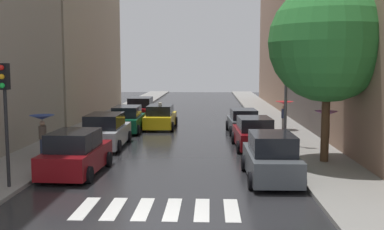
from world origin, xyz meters
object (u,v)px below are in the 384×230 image
at_px(parked_car_right_third, 243,122).
at_px(pedestrian_by_kerb, 284,108).
at_px(parked_car_left_third, 127,120).
at_px(parked_car_right_second, 254,134).
at_px(parked_car_left_fourth, 141,110).
at_px(pedestrian_foreground, 42,125).
at_px(lamp_post_right, 286,73).
at_px(parked_car_right_nearest, 271,158).
at_px(parked_car_left_nearest, 76,154).
at_px(pedestrian_near_tree, 326,123).
at_px(traffic_light_left_corner, 5,97).
at_px(parked_car_left_second, 106,132).
at_px(street_tree_right, 328,43).
at_px(taxi_midroad, 160,117).

xyz_separation_m(parked_car_right_third, pedestrian_by_kerb, (2.73, 0.73, 0.84)).
height_order(parked_car_left_third, parked_car_right_second, parked_car_left_third).
relative_size(parked_car_left_fourth, parked_car_right_second, 1.08).
height_order(pedestrian_foreground, lamp_post_right, lamp_post_right).
bearing_deg(pedestrian_foreground, parked_car_right_nearest, 28.84).
xyz_separation_m(parked_car_right_second, pedestrian_foreground, (-10.17, -2.92, 0.82)).
bearing_deg(parked_car_left_third, parked_car_left_nearest, 179.27).
relative_size(pedestrian_near_tree, traffic_light_left_corner, 0.49).
bearing_deg(pedestrian_by_kerb, pedestrian_near_tree, -157.00).
height_order(parked_car_left_second, lamp_post_right, lamp_post_right).
distance_m(pedestrian_by_kerb, street_tree_right, 10.47).
xyz_separation_m(parked_car_right_nearest, pedestrian_near_tree, (3.00, 3.81, 0.86)).
bearing_deg(taxi_midroad, traffic_light_left_corner, 167.68).
relative_size(pedestrian_near_tree, street_tree_right, 0.27).
bearing_deg(parked_car_left_nearest, parked_car_left_third, 2.15).
bearing_deg(parked_car_right_third, lamp_post_right, -162.82).
xyz_separation_m(parked_car_left_third, parked_car_left_fourth, (-0.07, 6.22, 0.05)).
xyz_separation_m(parked_car_right_third, taxi_midroad, (-5.55, 1.95, 0.03)).
relative_size(pedestrian_foreground, pedestrian_near_tree, 0.89).
xyz_separation_m(taxi_midroad, pedestrian_near_tree, (8.76, -9.96, 0.94)).
bearing_deg(pedestrian_foreground, lamp_post_right, 63.27).
bearing_deg(parked_car_left_fourth, parked_car_left_nearest, 179.42).
bearing_deg(lamp_post_right, traffic_light_left_corner, -141.75).
relative_size(taxi_midroad, pedestrian_by_kerb, 2.37).
bearing_deg(street_tree_right, parked_car_left_fourth, 124.10).
relative_size(parked_car_left_second, pedestrian_near_tree, 2.20).
distance_m(parked_car_left_fourth, parked_car_right_second, 14.20).
distance_m(parked_car_left_second, traffic_light_left_corner, 8.95).
distance_m(parked_car_left_third, pedestrian_near_tree, 13.65).
bearing_deg(parked_car_left_third, parked_car_right_nearest, -148.31).
xyz_separation_m(parked_car_left_nearest, parked_car_left_fourth, (-0.10, 17.77, 0.02)).
height_order(parked_car_left_fourth, traffic_light_left_corner, traffic_light_left_corner).
xyz_separation_m(pedestrian_by_kerb, traffic_light_left_corner, (-11.89, -14.46, 1.71)).
relative_size(parked_car_left_nearest, pedestrian_by_kerb, 2.32).
xyz_separation_m(parked_car_left_fourth, lamp_post_right, (9.46, -11.60, 3.12)).
bearing_deg(parked_car_left_third, parked_car_left_fourth, -0.27).
bearing_deg(pedestrian_near_tree, lamp_post_right, 152.62).
height_order(taxi_midroad, traffic_light_left_corner, traffic_light_left_corner).
xyz_separation_m(parked_car_left_second, lamp_post_right, (9.54, 0.19, 3.13)).
height_order(parked_car_left_fourth, taxi_midroad, parked_car_left_fourth).
bearing_deg(traffic_light_left_corner, parked_car_left_third, 83.48).
xyz_separation_m(parked_car_left_fourth, street_tree_right, (10.55, -15.58, 4.49)).
bearing_deg(street_tree_right, traffic_light_left_corner, -158.80).
relative_size(taxi_midroad, street_tree_right, 0.56).
xyz_separation_m(parked_car_left_fourth, traffic_light_left_corner, (-1.54, -20.27, 2.44)).
bearing_deg(parked_car_left_third, parked_car_left_second, 177.58).
height_order(parked_car_right_third, pedestrian_by_kerb, pedestrian_by_kerb).
bearing_deg(parked_car_right_nearest, taxi_midroad, 21.81).
height_order(parked_car_right_second, lamp_post_right, lamp_post_right).
relative_size(parked_car_right_nearest, pedestrian_by_kerb, 2.34).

